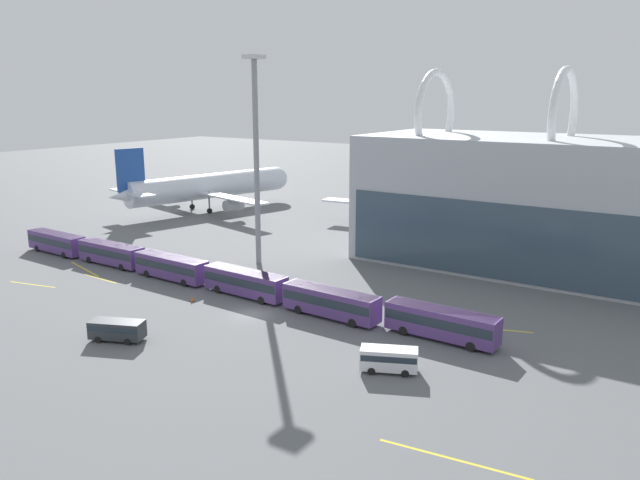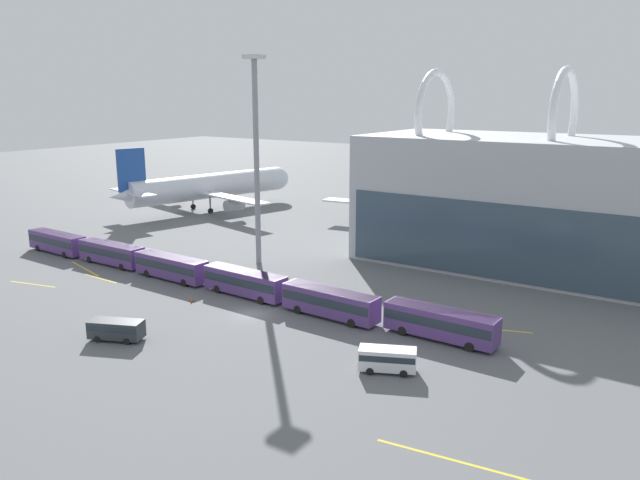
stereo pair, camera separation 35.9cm
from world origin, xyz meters
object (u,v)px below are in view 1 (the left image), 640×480
shuttle_bus_3 (245,281)px  airliner_at_gate_near (204,187)px  floodlight_mast (256,148)px  traffic_cone_0 (192,299)px  service_van_crossing (117,329)px  shuttle_bus_4 (331,301)px  shuttle_bus_5 (441,322)px  shuttle_bus_0 (56,241)px  shuttle_bus_1 (111,252)px  service_van_foreground (389,358)px  shuttle_bus_2 (171,266)px  airliner_at_gate_far (434,204)px

shuttle_bus_3 → airliner_at_gate_near: bearing=141.1°
airliner_at_gate_near → floodlight_mast: 47.04m
traffic_cone_0 → airliner_at_gate_near: bearing=132.2°
service_van_crossing → shuttle_bus_4: bearing=-153.0°
shuttle_bus_5 → airliner_at_gate_near: bearing=152.2°
shuttle_bus_0 → airliner_at_gate_near: bearing=100.9°
service_van_crossing → shuttle_bus_5: bearing=-169.6°
shuttle_bus_1 → shuttle_bus_4: same height
shuttle_bus_3 → service_van_crossing: 18.38m
shuttle_bus_1 → service_van_foreground: size_ratio=2.15×
shuttle_bus_1 → shuttle_bus_2: bearing=-1.2°
shuttle_bus_1 → shuttle_bus_3: 25.97m
shuttle_bus_3 → shuttle_bus_5: size_ratio=1.00×
shuttle_bus_0 → service_van_foreground: bearing=-6.6°
shuttle_bus_0 → shuttle_bus_1: same height
shuttle_bus_5 → service_van_crossing: 33.32m
shuttle_bus_5 → shuttle_bus_4: bearing=-175.1°
airliner_at_gate_far → service_van_crossing: airliner_at_gate_far is taller
airliner_at_gate_far → shuttle_bus_0: bearing=132.1°
service_van_foreground → shuttle_bus_5: bearing=-120.0°
shuttle_bus_2 → traffic_cone_0: shuttle_bus_2 is taller
shuttle_bus_2 → traffic_cone_0: size_ratio=15.74×
airliner_at_gate_far → floodlight_mast: floodlight_mast is taller
shuttle_bus_0 → shuttle_bus_5: (64.92, 0.10, 0.00)m
airliner_at_gate_far → shuttle_bus_3: size_ratio=3.65×
airliner_at_gate_far → shuttle_bus_5: airliner_at_gate_far is taller
shuttle_bus_1 → service_van_crossing: bearing=-37.0°
service_van_foreground → floodlight_mast: bearing=-58.5°
shuttle_bus_5 → traffic_cone_0: (-30.05, -5.48, -1.55)m
shuttle_bus_5 → shuttle_bus_3: bearing=-178.1°
service_van_crossing → shuttle_bus_1: bearing=-60.9°
traffic_cone_0 → service_van_crossing: bearing=-79.8°
airliner_at_gate_far → shuttle_bus_2: size_ratio=3.66×
shuttle_bus_2 → service_van_crossing: bearing=-56.4°
shuttle_bus_0 → shuttle_bus_5: same height
shuttle_bus_4 → service_van_foreground: 15.03m
service_van_crossing → service_van_foreground: bearing=174.7°
shuttle_bus_4 → service_van_crossing: bearing=-127.4°
shuttle_bus_4 → shuttle_bus_3: bearing=179.9°
airliner_at_gate_far → shuttle_bus_3: bearing=168.7°
floodlight_mast → service_van_foreground: bearing=-34.1°
traffic_cone_0 → shuttle_bus_5: bearing=10.3°
shuttle_bus_3 → shuttle_bus_4: bearing=0.2°
shuttle_bus_3 → service_van_foreground: (24.99, -9.57, -0.60)m
airliner_at_gate_near → shuttle_bus_3: size_ratio=3.61×
shuttle_bus_0 → service_van_foreground: shuttle_bus_0 is taller
shuttle_bus_4 → floodlight_mast: 29.68m
shuttle_bus_0 → floodlight_mast: bearing=25.2°
airliner_at_gate_far → shuttle_bus_1: airliner_at_gate_far is taller
shuttle_bus_3 → shuttle_bus_1: bearing=-178.0°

